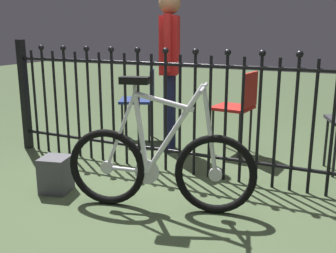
{
  "coord_description": "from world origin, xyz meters",
  "views": [
    {
      "loc": [
        1.3,
        -2.42,
        1.27
      ],
      "look_at": [
        0.05,
        0.21,
        0.55
      ],
      "focal_mm": 42.59,
      "sensor_mm": 36.0,
      "label": 1
    }
  ],
  "objects_px": {
    "chair_red": "(239,103)",
    "person_visitor": "(170,59)",
    "bicycle": "(160,165)",
    "chair_navy": "(143,96)",
    "display_crate": "(56,174)"
  },
  "relations": [
    {
      "from": "person_visitor",
      "to": "display_crate",
      "type": "height_order",
      "value": "person_visitor"
    },
    {
      "from": "bicycle",
      "to": "display_crate",
      "type": "relative_size",
      "value": 4.68
    },
    {
      "from": "chair_navy",
      "to": "display_crate",
      "type": "distance_m",
      "value": 1.7
    },
    {
      "from": "bicycle",
      "to": "person_visitor",
      "type": "xyz_separation_m",
      "value": [
        -0.54,
        1.33,
        0.64
      ]
    },
    {
      "from": "chair_red",
      "to": "display_crate",
      "type": "bearing_deg",
      "value": -123.18
    },
    {
      "from": "chair_navy",
      "to": "display_crate",
      "type": "xyz_separation_m",
      "value": [
        0.11,
        -1.65,
        -0.37
      ]
    },
    {
      "from": "chair_navy",
      "to": "chair_red",
      "type": "distance_m",
      "value": 1.15
    },
    {
      "from": "chair_red",
      "to": "person_visitor",
      "type": "height_order",
      "value": "person_visitor"
    },
    {
      "from": "bicycle",
      "to": "person_visitor",
      "type": "distance_m",
      "value": 1.57
    },
    {
      "from": "chair_navy",
      "to": "person_visitor",
      "type": "relative_size",
      "value": 0.5
    },
    {
      "from": "display_crate",
      "to": "chair_red",
      "type": "bearing_deg",
      "value": 56.82
    },
    {
      "from": "chair_navy",
      "to": "chair_red",
      "type": "xyz_separation_m",
      "value": [
        1.15,
        -0.06,
        0.02
      ]
    },
    {
      "from": "chair_navy",
      "to": "chair_red",
      "type": "height_order",
      "value": "chair_red"
    },
    {
      "from": "bicycle",
      "to": "chair_red",
      "type": "distance_m",
      "value": 1.53
    },
    {
      "from": "bicycle",
      "to": "display_crate",
      "type": "xyz_separation_m",
      "value": [
        -0.89,
        -0.08,
        -0.19
      ]
    }
  ]
}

